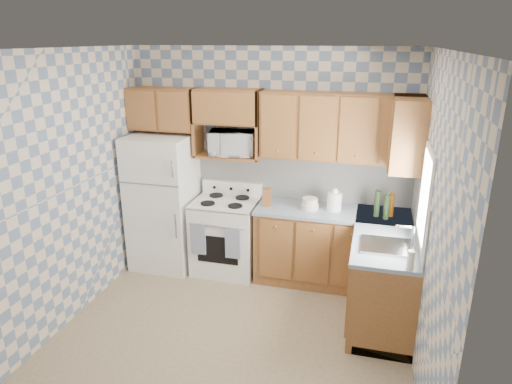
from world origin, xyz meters
TOP-DOWN VIEW (x-y plane):
  - floor at (0.00, 0.00)m, footprint 3.40×3.40m
  - back_wall at (0.00, 1.60)m, footprint 3.40×0.02m
  - right_wall at (1.70, 0.00)m, footprint 0.02×3.20m
  - backsplash_back at (0.40, 1.59)m, footprint 2.60×0.02m
  - backsplash_right at (1.69, 0.80)m, footprint 0.02×1.60m
  - refrigerator at (-1.27, 1.25)m, footprint 0.75×0.70m
  - stove_body at (-0.47, 1.28)m, footprint 0.76×0.65m
  - cooktop at (-0.47, 1.28)m, footprint 0.76×0.65m
  - backguard at (-0.47, 1.55)m, footprint 0.76×0.08m
  - dish_towel_left at (-0.70, 0.93)m, footprint 0.18×0.02m
  - dish_towel_right at (-0.28, 0.93)m, footprint 0.18×0.02m
  - base_cabinets_back at (0.82, 1.30)m, footprint 1.75×0.60m
  - base_cabinets_right at (1.40, 0.80)m, footprint 0.60×1.60m
  - countertop_back at (0.82, 1.30)m, footprint 1.77×0.63m
  - countertop_right at (1.40, 0.80)m, footprint 0.63×1.60m
  - upper_cabinets_back at (0.82, 1.44)m, footprint 1.75×0.33m
  - upper_cabinets_fridge at (-1.29, 1.44)m, footprint 0.82×0.33m
  - upper_cabinets_right at (1.53, 1.25)m, footprint 0.33×0.70m
  - microwave_shelf at (-0.47, 1.44)m, footprint 0.80×0.33m
  - microwave at (-0.43, 1.45)m, footprint 0.59×0.45m
  - sink at (1.40, 0.45)m, footprint 0.48×0.40m
  - window at (1.69, 0.45)m, footprint 0.02×0.66m
  - bottle_0 at (1.29, 1.23)m, footprint 0.06×0.06m
  - bottle_1 at (1.39, 1.17)m, footprint 0.06×0.06m
  - bottle_2 at (1.44, 1.27)m, footprint 0.06×0.06m
  - knife_block at (0.05, 1.25)m, footprint 0.10×0.10m
  - electric_kettle at (0.83, 1.29)m, footprint 0.16×0.16m
  - food_containers at (0.55, 1.26)m, footprint 0.20×0.20m
  - soap_bottle at (1.59, 0.05)m, footprint 0.06×0.06m

SIDE VIEW (x-z plane):
  - floor at x=0.00m, z-range 0.00..0.00m
  - base_cabinets_back at x=0.82m, z-range 0.00..0.88m
  - base_cabinets_right at x=1.40m, z-range 0.00..0.88m
  - stove_body at x=-0.47m, z-range 0.00..0.90m
  - dish_towel_left at x=-0.70m, z-range 0.35..0.73m
  - dish_towel_right at x=-0.28m, z-range 0.35..0.73m
  - refrigerator at x=-1.27m, z-range 0.00..1.68m
  - countertop_back at x=0.82m, z-range 0.88..0.92m
  - countertop_right at x=1.40m, z-range 0.88..0.92m
  - cooktop at x=-0.47m, z-range 0.89..0.92m
  - sink at x=1.40m, z-range 0.91..0.94m
  - food_containers at x=0.55m, z-range 0.92..1.05m
  - backguard at x=-0.47m, z-range 0.92..1.08m
  - soap_bottle at x=1.59m, z-range 0.92..1.09m
  - electric_kettle at x=0.83m, z-range 0.92..1.13m
  - knife_block at x=0.05m, z-range 0.92..1.13m
  - bottle_2 at x=1.44m, z-range 0.92..1.17m
  - bottle_1 at x=1.39m, z-range 0.92..1.19m
  - bottle_0 at x=1.29m, z-range 0.92..1.21m
  - backsplash_back at x=0.40m, z-range 0.92..1.48m
  - backsplash_right at x=1.69m, z-range 0.92..1.48m
  - back_wall at x=0.00m, z-range 0.00..2.70m
  - right_wall at x=1.70m, z-range 0.00..2.70m
  - microwave_shelf at x=-0.47m, z-range 1.42..1.45m
  - window at x=1.69m, z-range 1.02..1.88m
  - microwave at x=-0.43m, z-range 1.45..1.74m
  - upper_cabinets_back at x=0.82m, z-range 1.48..2.22m
  - upper_cabinets_right at x=1.53m, z-range 1.48..2.22m
  - upper_cabinets_fridge at x=-1.29m, z-range 1.72..2.22m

